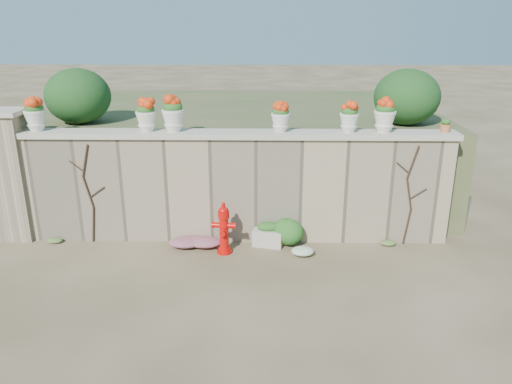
{
  "coord_description": "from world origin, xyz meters",
  "views": [
    {
      "loc": [
        0.56,
        -7.05,
        4.03
      ],
      "look_at": [
        0.42,
        1.4,
        1.08
      ],
      "focal_mm": 35.0,
      "sensor_mm": 36.0,
      "label": 1
    }
  ],
  "objects_px": {
    "fire_hydrant": "(224,228)",
    "planter_box": "(268,235)",
    "terracotta_pot": "(445,126)",
    "urn_pot_0": "(35,114)"
  },
  "relations": [
    {
      "from": "fire_hydrant",
      "to": "planter_box",
      "type": "bearing_deg",
      "value": 27.8
    },
    {
      "from": "terracotta_pot",
      "to": "fire_hydrant",
      "type": "bearing_deg",
      "value": -170.6
    },
    {
      "from": "fire_hydrant",
      "to": "planter_box",
      "type": "distance_m",
      "value": 0.91
    },
    {
      "from": "fire_hydrant",
      "to": "urn_pot_0",
      "type": "xyz_separation_m",
      "value": [
        -3.42,
        0.65,
        1.91
      ]
    },
    {
      "from": "urn_pot_0",
      "to": "terracotta_pot",
      "type": "distance_m",
      "value": 7.37
    },
    {
      "from": "fire_hydrant",
      "to": "planter_box",
      "type": "relative_size",
      "value": 1.58
    },
    {
      "from": "planter_box",
      "to": "urn_pot_0",
      "type": "relative_size",
      "value": 1.01
    },
    {
      "from": "fire_hydrant",
      "to": "terracotta_pot",
      "type": "bearing_deg",
      "value": 14.57
    },
    {
      "from": "fire_hydrant",
      "to": "urn_pot_0",
      "type": "height_order",
      "value": "urn_pot_0"
    },
    {
      "from": "planter_box",
      "to": "terracotta_pot",
      "type": "relative_size",
      "value": 2.58
    }
  ]
}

